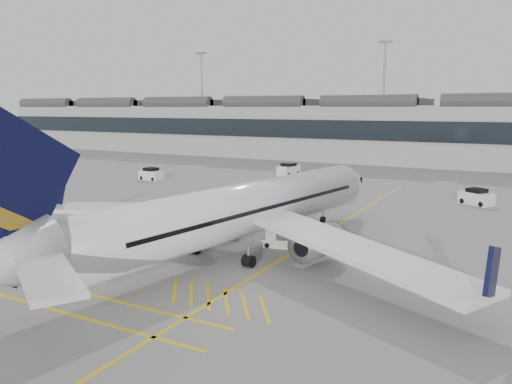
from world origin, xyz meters
The scene contains 18 objects.
ground centered at (0.00, 0.00, 0.00)m, with size 220.00×220.00×0.00m, color gray.
terminal centered at (0.00, 71.93, 6.14)m, with size 200.00×20.45×12.40m.
light_masts centered at (-1.67, 86.00, 14.49)m, with size 113.00×0.60×25.45m.
apron_markings centered at (10.00, 10.00, 0.01)m, with size 0.25×60.00×0.01m, color gold.
airliner_main centered at (6.54, 1.05, 3.17)m, with size 36.68×40.37×10.79m.
belt_loader centered at (8.79, 4.39, 0.52)m, with size 4.46×2.17×1.77m.
baggage_cart_a centered at (-1.52, 9.73, 0.90)m, with size 1.95×1.79×1.68m.
baggage_cart_b centered at (2.83, 6.88, 1.07)m, with size 2.40×2.26×2.00m.
baggage_cart_c centered at (1.21, 8.41, 1.02)m, with size 1.99×1.71×1.91m.
baggage_cart_d centered at (0.10, 3.32, 1.10)m, with size 2.14×1.84×2.05m.
ramp_agent_a centered at (7.07, 9.44, 0.93)m, with size 0.68×0.45×1.87m, color orange.
ramp_agent_b centered at (1.63, 5.98, 1.00)m, with size 0.97×0.75×1.99m, color #FF570D.
pushback_tug centered at (-1.89, -2.16, 0.68)m, with size 2.77×1.75×1.53m.
safety_cone_nose centered at (6.97, 22.09, 0.22)m, with size 0.32×0.32×0.45m, color #F24C0A.
safety_cone_engine centered at (13.34, 7.51, 0.27)m, with size 0.40×0.40×0.55m, color #F24C0A.
service_van_left centered at (-24.17, 27.71, 0.82)m, with size 3.75×2.15×1.84m.
service_van_mid centered at (-8.28, 42.01, 0.89)m, with size 2.64×4.18×1.99m.
service_van_right centered at (20.22, 30.08, 0.81)m, with size 3.94×3.31×1.81m.
Camera 1 is at (24.71, -29.47, 10.66)m, focal length 35.00 mm.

